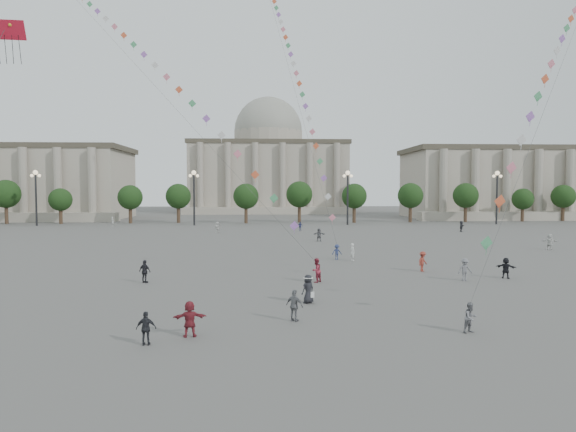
{
  "coord_description": "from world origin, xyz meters",
  "views": [
    {
      "loc": [
        -1.55,
        -30.18,
        7.02
      ],
      "look_at": [
        0.47,
        12.0,
        4.8
      ],
      "focal_mm": 32.0,
      "sensor_mm": 36.0,
      "label": 1
    }
  ],
  "objects": [
    {
      "name": "person_crowd_9",
      "position": [
        31.06,
        52.64,
        0.9
      ],
      "size": [
        1.41,
        1.65,
        1.79
      ],
      "primitive_type": "imported",
      "rotation": [
        0.0,
        0.0,
        0.94
      ],
      "color": "#222328",
      "rests_on": "ground"
    },
    {
      "name": "kite_train_east",
      "position": [
        29.28,
        20.37,
        23.69
      ],
      "size": [
        39.04,
        48.78,
        75.87
      ],
      "color": "#3F3F3F",
      "rests_on": "ground"
    },
    {
      "name": "dragon_kite",
      "position": [
        -16.28,
        0.17,
        15.28
      ],
      "size": [
        3.09,
        3.43,
        16.2
      ],
      "color": "red",
      "rests_on": "ground"
    },
    {
      "name": "kite_train_west",
      "position": [
        -16.17,
        29.59,
        22.72
      ],
      "size": [
        34.95,
        39.98,
        66.75
      ],
      "color": "#3F3F3F",
      "rests_on": "ground"
    },
    {
      "name": "ground",
      "position": [
        0.0,
        0.0,
        0.0
      ],
      "size": [
        360.0,
        360.0,
        0.0
      ],
      "primitive_type": "plane",
      "color": "#514F4C",
      "rests_on": "ground"
    },
    {
      "name": "lamp_post_mid_west",
      "position": [
        -15.0,
        70.0,
        7.35
      ],
      "size": [
        2.0,
        0.9,
        10.65
      ],
      "color": "#262628",
      "rests_on": "ground"
    },
    {
      "name": "person_crowd_6",
      "position": [
        13.86,
        8.09,
        0.86
      ],
      "size": [
        1.18,
        0.75,
        1.73
      ],
      "primitive_type": "imported",
      "rotation": [
        0.0,
        0.0,
        0.1
      ],
      "color": "slate",
      "rests_on": "ground"
    },
    {
      "name": "person_crowd_4",
      "position": [
        -9.01,
        52.95,
        0.88
      ],
      "size": [
        1.25,
        1.67,
        1.75
      ],
      "primitive_type": "imported",
      "rotation": [
        0.0,
        0.0,
        4.2
      ],
      "color": "silver",
      "rests_on": "ground"
    },
    {
      "name": "tourist_2",
      "position": [
        -5.07,
        -5.93,
        0.86
      ],
      "size": [
        1.65,
        0.73,
        1.72
      ],
      "primitive_type": "imported",
      "rotation": [
        0.0,
        0.0,
        3.28
      ],
      "color": "maroon",
      "rests_on": "ground"
    },
    {
      "name": "lamp_post_far_west",
      "position": [
        -45.0,
        70.0,
        7.35
      ],
      "size": [
        2.0,
        0.9,
        10.65
      ],
      "color": "#262628",
      "rests_on": "ground"
    },
    {
      "name": "person_crowd_8",
      "position": [
        12.01,
        12.65,
        0.86
      ],
      "size": [
        1.25,
        1.22,
        1.72
      ],
      "primitive_type": "imported",
      "rotation": [
        0.0,
        0.0,
        0.74
      ],
      "color": "maroon",
      "rests_on": "ground"
    },
    {
      "name": "lamp_post_mid_east",
      "position": [
        15.0,
        70.0,
        7.35
      ],
      "size": [
        2.0,
        0.9,
        10.65
      ],
      "color": "#262628",
      "rests_on": "ground"
    },
    {
      "name": "tree_row",
      "position": [
        0.0,
        78.0,
        5.39
      ],
      "size": [
        137.12,
        5.12,
        8.0
      ],
      "color": "#3D2B1E",
      "rests_on": "ground"
    },
    {
      "name": "hall_central",
      "position": [
        0.0,
        129.22,
        14.23
      ],
      "size": [
        48.3,
        34.3,
        35.5
      ],
      "color": "#A89C8D",
      "rests_on": "ground"
    },
    {
      "name": "kite_flyer_0",
      "position": [
        2.41,
        8.0,
        0.91
      ],
      "size": [
        1.11,
        1.12,
        1.82
      ],
      "primitive_type": "imported",
      "rotation": [
        0.0,
        0.0,
        3.98
      ],
      "color": "maroon",
      "rests_on": "ground"
    },
    {
      "name": "tourist_3",
      "position": [
        0.08,
        -3.32,
        0.85
      ],
      "size": [
        1.06,
        0.89,
        1.69
      ],
      "primitive_type": "imported",
      "rotation": [
        0.0,
        0.0,
        2.57
      ],
      "color": "slate",
      "rests_on": "ground"
    },
    {
      "name": "tourist_1",
      "position": [
        -10.44,
        8.38,
        0.86
      ],
      "size": [
        1.09,
        0.83,
        1.73
      ],
      "primitive_type": "imported",
      "rotation": [
        0.0,
        0.0,
        2.67
      ],
      "color": "black",
      "rests_on": "ground"
    },
    {
      "name": "person_crowd_10",
      "position": [
        -30.09,
        68.0,
        0.9
      ],
      "size": [
        0.76,
        0.78,
        1.81
      ],
      "primitive_type": "imported",
      "rotation": [
        0.0,
        0.0,
        2.32
      ],
      "color": "beige",
      "rests_on": "ground"
    },
    {
      "name": "lamp_post_far_east",
      "position": [
        45.0,
        70.0,
        7.35
      ],
      "size": [
        2.0,
        0.9,
        10.65
      ],
      "color": "#262628",
      "rests_on": "ground"
    },
    {
      "name": "hall_east",
      "position": [
        75.0,
        93.89,
        8.43
      ],
      "size": [
        84.0,
        26.22,
        17.2
      ],
      "color": "#A89C8D",
      "rests_on": "ground"
    },
    {
      "name": "person_crowd_13",
      "position": [
        7.19,
        19.55,
        0.85
      ],
      "size": [
        0.57,
        0.71,
        1.7
      ],
      "primitive_type": "imported",
      "rotation": [
        0.0,
        0.0,
        1.87
      ],
      "color": "silver",
      "rests_on": "ground"
    },
    {
      "name": "hat_person",
      "position": [
        1.19,
        0.99,
        0.92
      ],
      "size": [
        1.03,
        0.96,
        1.77
      ],
      "color": "black",
      "rests_on": "ground"
    },
    {
      "name": "kite_train_mid",
      "position": [
        1.4,
        41.79,
        27.75
      ],
      "size": [
        8.88,
        40.61,
        63.76
      ],
      "color": "#3F3F3F",
      "rests_on": "ground"
    },
    {
      "name": "person_crowd_7",
      "position": [
        31.41,
        27.14,
        0.95
      ],
      "size": [
        1.84,
        0.91,
        1.9
      ],
      "primitive_type": "imported",
      "rotation": [
        0.0,
        0.0,
        2.94
      ],
      "color": "silver",
      "rests_on": "ground"
    },
    {
      "name": "person_crowd_12",
      "position": [
        5.92,
        38.31,
        0.89
      ],
      "size": [
        1.72,
        0.83,
        1.78
      ],
      "primitive_type": "imported",
      "rotation": [
        0.0,
        0.0,
        2.95
      ],
      "color": "slate",
      "rests_on": "ground"
    },
    {
      "name": "kite_flyer_2",
      "position": [
        8.55,
        -5.9,
        0.75
      ],
      "size": [
        0.89,
        0.81,
        1.49
      ],
      "primitive_type": "imported",
      "rotation": [
        0.0,
        0.0,
        0.41
      ],
      "color": "slate",
      "rests_on": "ground"
    },
    {
      "name": "person_crowd_3",
      "position": [
        17.5,
        9.0,
        0.82
      ],
      "size": [
        1.53,
        1.27,
        1.65
      ],
      "primitive_type": "imported",
      "rotation": [
        0.0,
        0.0,
        2.53
      ],
      "color": "black",
      "rests_on": "ground"
    },
    {
      "name": "person_crowd_0",
      "position": [
        4.6,
        55.66,
        0.78
      ],
      "size": [
        0.94,
        0.43,
        1.56
      ],
      "primitive_type": "imported",
      "rotation": [
        0.0,
        0.0,
        0.06
      ],
      "color": "navy",
      "rests_on": "ground"
    },
    {
      "name": "kite_flyer_1",
      "position": [
        5.74,
        20.26,
        0.76
      ],
      "size": [
        1.02,
        0.63,
        1.53
      ],
      "primitive_type": "imported",
      "rotation": [
        0.0,
        0.0,
        0.07
      ],
      "color": "navy",
      "rests_on": "ground"
    },
    {
      "name": "tourist_4",
      "position": [
        -6.83,
        -7.16,
        0.76
      ],
      "size": [
        0.91,
        0.4,
        1.53
      ],
      "primitive_type": "imported",
      "rotation": [
        0.0,
        0.0,
        3.17
      ],
      "color": "#222328",
      "rests_on": "ground"
    }
  ]
}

